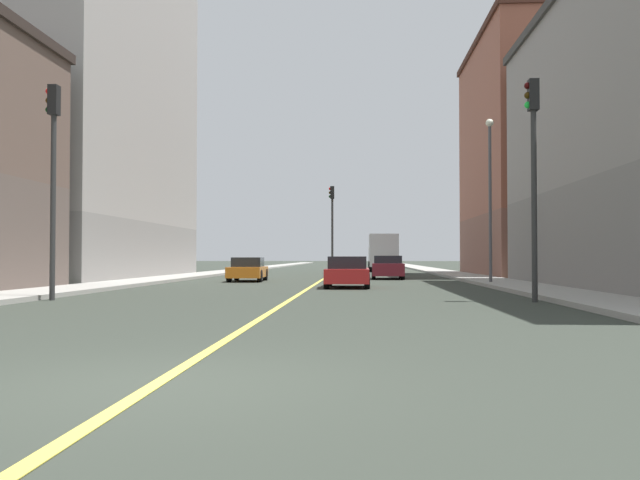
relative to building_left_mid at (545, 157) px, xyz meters
The scene contains 15 objects.
ground_plane 42.08m from the building_left_mid, 110.66° to the right, with size 400.00×400.00×0.00m, color #30352D.
sidewalk_left 14.27m from the building_left_mid, 119.30° to the left, with size 2.55×168.00×0.15m, color #9E9B93.
sidewalk_right 26.74m from the building_left_mid, 156.10° to the left, with size 2.55×168.00×0.15m, color #9E9B93.
lane_center_stripe 19.58m from the building_left_mid, 144.63° to the left, with size 0.16×154.00×0.01m, color #E5D14C.
building_left_mid is the anchor object (origin of this frame).
building_right_midblock 30.13m from the building_left_mid, 167.05° to the right, with size 9.36×20.84×23.21m.
traffic_light_left_near 27.33m from the building_left_mid, 106.09° to the right, with size 0.40×0.32×6.42m.
traffic_light_right_near 34.07m from the building_left_mid, 129.83° to the right, with size 0.40×0.32×6.47m.
traffic_light_median_far 15.18m from the building_left_mid, 169.72° to the left, with size 0.40×0.32×6.41m.
street_lamp_left_near 16.24m from the building_left_mid, 114.06° to the right, with size 0.36×0.36×7.51m.
car_silver 13.46m from the building_left_mid, 155.03° to the left, with size 1.85×4.20×1.25m.
car_red 22.81m from the building_left_mid, 127.02° to the right, with size 1.88×3.99×1.31m.
car_orange 22.35m from the building_left_mid, 150.76° to the right, with size 1.91×4.25×1.27m.
car_maroon 14.44m from the building_left_mid, 150.40° to the right, with size 1.94×4.54×1.36m.
box_truck 17.91m from the building_left_mid, 128.32° to the left, with size 2.52×7.06×3.23m.
Camera 1 is at (2.06, -6.70, 1.30)m, focal length 37.30 mm.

